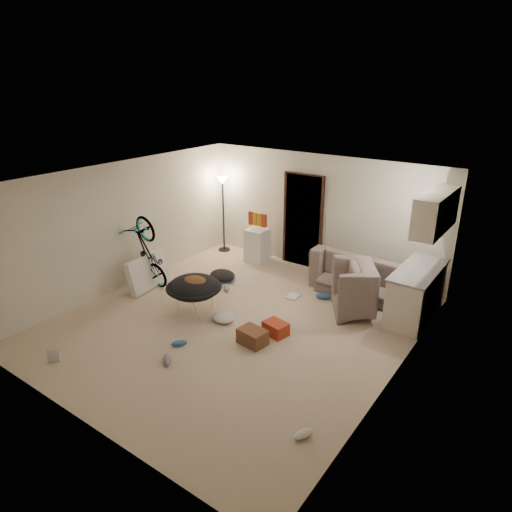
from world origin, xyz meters
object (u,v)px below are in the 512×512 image
Objects in this scene: kitchen_counter at (416,294)px; drink_case_b at (276,328)px; floor_lamp at (223,198)px; tv_box at (148,272)px; bicycle at (149,268)px; juicer at (243,333)px; drink_case_a at (252,337)px; mini_fridge at (257,245)px; sofa at (364,278)px; armchair at (372,295)px; saucer_chair at (194,292)px.

kitchen_counter is 2.55m from drink_case_b.
tv_box is (0.10, -2.53, -0.97)m from floor_lamp.
bicycle reaches higher than juicer.
tv_box is at bearing 171.18° from juicer.
bicycle is (-4.73, -1.83, -0.03)m from kitchen_counter.
mini_fridge is at bearing 131.59° from drink_case_a.
floor_lamp is at bearing 142.65° from drink_case_a.
kitchen_counter is 3.41× the size of drink_case_a.
floor_lamp is at bearing 172.34° from kitchen_counter.
sofa reaches higher than drink_case_a.
floor_lamp is 2.36× the size of mini_fridge.
tv_box is at bearing -173.82° from bicycle.
armchair is 3.17m from saucer_chair.
kitchen_counter is at bearing -100.33° from armchair.
sofa is at bearing 0.19° from armchair.
sofa is at bearing -51.45° from bicycle.
juicer is (2.69, -0.42, -0.26)m from tv_box.
armchair reaches higher than sofa.
drink_case_b is (3.17, -2.56, -1.20)m from floor_lamp.
drink_case_b is at bearing 77.76° from sofa.
armchair is 1.04× the size of saucer_chair.
saucer_chair is 1.48m from drink_case_a.
floor_lamp is 1.21× the size of kitchen_counter.
kitchen_counter is 1.45× the size of armchair.
saucer_chair is 4.88× the size of juicer.
kitchen_counter is at bearing 33.41° from saucer_chair.
floor_lamp reaches higher than drink_case_b.
mini_fridge is at bearing 141.42° from drink_case_b.
kitchen_counter is at bearing -62.68° from bicycle.
saucer_chair reaches higher than drink_case_b.
mini_fridge reaches higher than juicer.
drink_case_b is (-0.52, -2.36, -0.18)m from sofa.
drink_case_a is at bearing -14.36° from juicer.
armchair is at bearing 122.70° from sofa.
floor_lamp reaches higher than sofa.
tv_box reaches higher than drink_case_a.
drink_case_a is 2.16× the size of juicer.
bicycle is 1.58× the size of saucer_chair.
sofa is at bearing 158.37° from kitchen_counter.
sofa is at bearing 71.77° from juicer.
bicycle reaches higher than tv_box.
mini_fridge reaches higher than tv_box.
saucer_chair is 2.59× the size of drink_case_b.
kitchen_counter is 3.91× the size of drink_case_b.
kitchen_counter is 2.99m from drink_case_a.
sofa is 4.59× the size of drink_case_a.
juicer is (2.79, -2.95, -1.22)m from floor_lamp.
kitchen_counter is 3.10m from juicer.
armchair is 1.00× the size of tv_box.
bicycle reaches higher than armchair.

